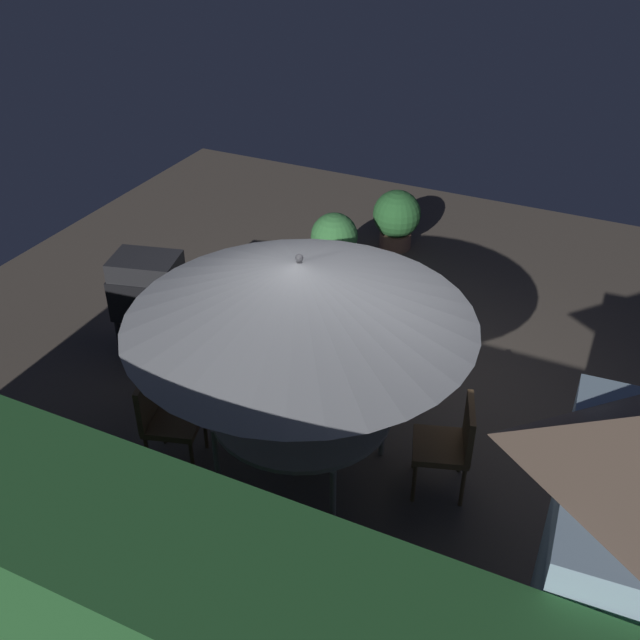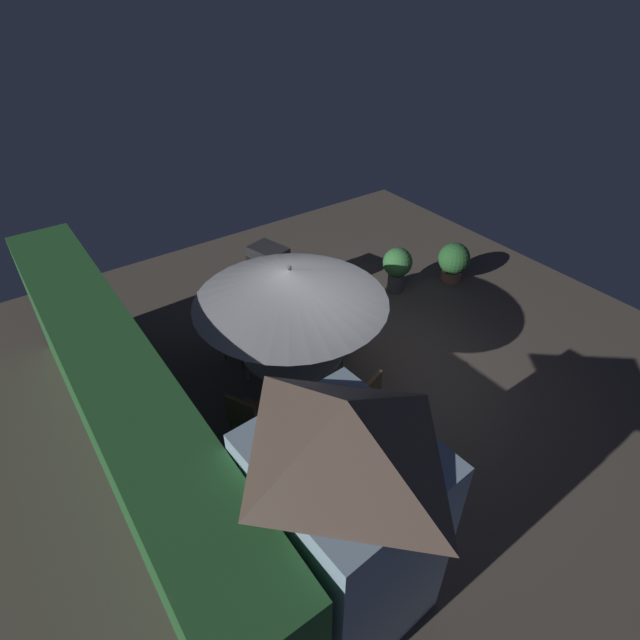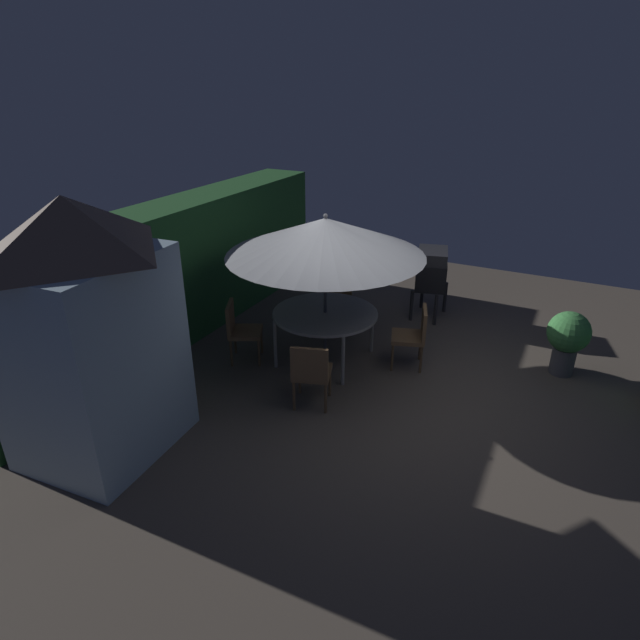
{
  "view_description": "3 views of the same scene",
  "coord_description": "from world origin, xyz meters",
  "px_view_note": "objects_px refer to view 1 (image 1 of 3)",
  "views": [
    {
      "loc": [
        -1.94,
        5.23,
        4.73
      ],
      "look_at": [
        0.48,
        0.14,
        1.04
      ],
      "focal_mm": 41.69,
      "sensor_mm": 36.0,
      "label": 1
    },
    {
      "loc": [
        -4.73,
        4.04,
        5.57
      ],
      "look_at": [
        0.44,
        0.36,
        0.89
      ],
      "focal_mm": 28.41,
      "sensor_mm": 36.0,
      "label": 2
    },
    {
      "loc": [
        -5.98,
        -2.04,
        3.85
      ],
      "look_at": [
        -0.14,
        0.9,
        0.82
      ],
      "focal_mm": 29.73,
      "sensor_mm": 36.0,
      "label": 3
    }
  ],
  "objects_px": {
    "patio_umbrella": "(300,292)",
    "chair_near_shed": "(321,343)",
    "patio_table": "(302,411)",
    "potted_plant_by_grill": "(397,217)",
    "chair_far_side": "(164,414)",
    "potted_plant_by_shed": "(334,242)",
    "chair_toward_house": "(452,441)",
    "bbq_grill": "(148,288)",
    "chair_toward_hedge": "(304,546)"
  },
  "relations": [
    {
      "from": "chair_near_shed",
      "to": "potted_plant_by_shed",
      "type": "xyz_separation_m",
      "value": [
        0.74,
        -1.96,
        0.04
      ]
    },
    {
      "from": "chair_toward_hedge",
      "to": "chair_toward_house",
      "type": "distance_m",
      "value": 1.62
    },
    {
      "from": "bbq_grill",
      "to": "chair_toward_hedge",
      "type": "distance_m",
      "value": 3.45
    },
    {
      "from": "chair_toward_hedge",
      "to": "potted_plant_by_shed",
      "type": "relative_size",
      "value": 0.97
    },
    {
      "from": "potted_plant_by_shed",
      "to": "patio_umbrella",
      "type": "bearing_deg",
      "value": 109.91
    },
    {
      "from": "chair_near_shed",
      "to": "potted_plant_by_grill",
      "type": "distance_m",
      "value": 3.21
    },
    {
      "from": "chair_near_shed",
      "to": "chair_far_side",
      "type": "bearing_deg",
      "value": 63.95
    },
    {
      "from": "patio_table",
      "to": "potted_plant_by_grill",
      "type": "distance_m",
      "value": 4.48
    },
    {
      "from": "chair_near_shed",
      "to": "potted_plant_by_shed",
      "type": "relative_size",
      "value": 0.97
    },
    {
      "from": "patio_umbrella",
      "to": "potted_plant_by_grill",
      "type": "height_order",
      "value": "patio_umbrella"
    },
    {
      "from": "patio_umbrella",
      "to": "chair_toward_hedge",
      "type": "distance_m",
      "value": 1.84
    },
    {
      "from": "patio_table",
      "to": "bbq_grill",
      "type": "height_order",
      "value": "bbq_grill"
    },
    {
      "from": "patio_umbrella",
      "to": "chair_near_shed",
      "type": "distance_m",
      "value": 1.86
    },
    {
      "from": "patio_umbrella",
      "to": "chair_near_shed",
      "type": "bearing_deg",
      "value": -71.62
    },
    {
      "from": "bbq_grill",
      "to": "chair_near_shed",
      "type": "distance_m",
      "value": 1.86
    },
    {
      "from": "bbq_grill",
      "to": "potted_plant_by_grill",
      "type": "distance_m",
      "value": 3.79
    },
    {
      "from": "patio_umbrella",
      "to": "potted_plant_by_shed",
      "type": "relative_size",
      "value": 2.93
    },
    {
      "from": "potted_plant_by_grill",
      "to": "chair_toward_hedge",
      "type": "bearing_deg",
      "value": 103.83
    },
    {
      "from": "chair_far_side",
      "to": "chair_toward_hedge",
      "type": "height_order",
      "value": "same"
    },
    {
      "from": "bbq_grill",
      "to": "chair_far_side",
      "type": "height_order",
      "value": "bbq_grill"
    },
    {
      "from": "patio_umbrella",
      "to": "chair_far_side",
      "type": "distance_m",
      "value": 1.82
    },
    {
      "from": "chair_near_shed",
      "to": "chair_toward_house",
      "type": "bearing_deg",
      "value": 152.75
    },
    {
      "from": "chair_toward_hedge",
      "to": "bbq_grill",
      "type": "bearing_deg",
      "value": -36.01
    },
    {
      "from": "chair_far_side",
      "to": "potted_plant_by_grill",
      "type": "xyz_separation_m",
      "value": [
        -0.38,
        -4.75,
        -0.08
      ]
    },
    {
      "from": "patio_umbrella",
      "to": "potted_plant_by_shed",
      "type": "height_order",
      "value": "patio_umbrella"
    },
    {
      "from": "bbq_grill",
      "to": "chair_toward_house",
      "type": "xyz_separation_m",
      "value": [
        -3.4,
        0.53,
        -0.33
      ]
    },
    {
      "from": "patio_table",
      "to": "patio_umbrella",
      "type": "xyz_separation_m",
      "value": [
        0.0,
        0.0,
        1.16
      ]
    },
    {
      "from": "chair_far_side",
      "to": "chair_toward_house",
      "type": "bearing_deg",
      "value": -162.49
    },
    {
      "from": "bbq_grill",
      "to": "chair_near_shed",
      "type": "bearing_deg",
      "value": -170.76
    },
    {
      "from": "patio_umbrella",
      "to": "potted_plant_by_shed",
      "type": "bearing_deg",
      "value": -70.09
    },
    {
      "from": "bbq_grill",
      "to": "chair_toward_house",
      "type": "height_order",
      "value": "bbq_grill"
    },
    {
      "from": "patio_table",
      "to": "potted_plant_by_shed",
      "type": "distance_m",
      "value": 3.37
    },
    {
      "from": "patio_table",
      "to": "potted_plant_by_grill",
      "type": "bearing_deg",
      "value": -79.84
    },
    {
      "from": "chair_toward_house",
      "to": "chair_toward_hedge",
      "type": "bearing_deg",
      "value": 67.36
    },
    {
      "from": "patio_umbrella",
      "to": "chair_toward_house",
      "type": "distance_m",
      "value": 1.84
    },
    {
      "from": "patio_umbrella",
      "to": "chair_toward_hedge",
      "type": "height_order",
      "value": "patio_umbrella"
    },
    {
      "from": "patio_umbrella",
      "to": "chair_toward_house",
      "type": "relative_size",
      "value": 3.04
    },
    {
      "from": "chair_far_side",
      "to": "chair_toward_hedge",
      "type": "relative_size",
      "value": 1.0
    },
    {
      "from": "potted_plant_by_grill",
      "to": "chair_toward_house",
      "type": "bearing_deg",
      "value": 116.26
    },
    {
      "from": "chair_toward_house",
      "to": "patio_table",
      "type": "bearing_deg",
      "value": 18.25
    },
    {
      "from": "chair_far_side",
      "to": "potted_plant_by_shed",
      "type": "bearing_deg",
      "value": -90.31
    },
    {
      "from": "patio_umbrella",
      "to": "chair_toward_hedge",
      "type": "relative_size",
      "value": 3.04
    },
    {
      "from": "bbq_grill",
      "to": "potted_plant_by_shed",
      "type": "distance_m",
      "value": 2.51
    },
    {
      "from": "patio_umbrella",
      "to": "chair_near_shed",
      "type": "xyz_separation_m",
      "value": [
        0.4,
        -1.21,
        -1.35
      ]
    },
    {
      "from": "patio_table",
      "to": "chair_toward_hedge",
      "type": "xyz_separation_m",
      "value": [
        -0.57,
        1.1,
        -0.2
      ]
    },
    {
      "from": "patio_umbrella",
      "to": "potted_plant_by_grill",
      "type": "distance_m",
      "value": 4.7
    },
    {
      "from": "potted_plant_by_shed",
      "to": "chair_toward_hedge",
      "type": "bearing_deg",
      "value": 111.86
    },
    {
      "from": "patio_umbrella",
      "to": "chair_toward_house",
      "type": "bearing_deg",
      "value": -161.75
    },
    {
      "from": "patio_table",
      "to": "bbq_grill",
      "type": "xyz_separation_m",
      "value": [
        2.21,
        -0.92,
        0.13
      ]
    },
    {
      "from": "patio_table",
      "to": "potted_plant_by_grill",
      "type": "xyz_separation_m",
      "value": [
        0.79,
        -4.4,
        -0.28
      ]
    }
  ]
}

